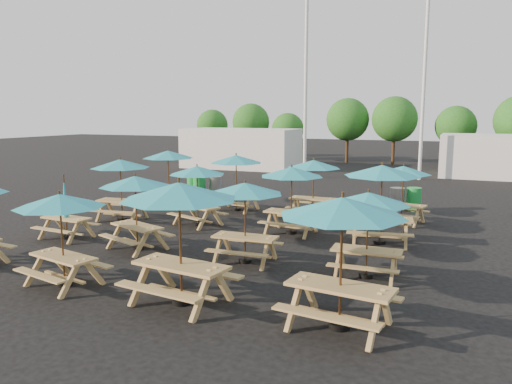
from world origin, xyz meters
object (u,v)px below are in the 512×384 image
at_px(picnic_unit_10, 292,175).
at_px(waste_bin_0, 193,185).
at_px(picnic_unit_13, 368,203).
at_px(waste_bin_2, 216,186).
at_px(picnic_unit_2, 120,167).
at_px(waste_bin_3, 397,199).
at_px(picnic_unit_12, 342,214).
at_px(picnic_unit_4, 60,206).
at_px(picnic_unit_11, 314,167).
at_px(picnic_unit_14, 382,175).
at_px(picnic_unit_1, 66,212).
at_px(picnic_unit_3, 168,157).
at_px(picnic_unit_7, 236,162).
at_px(picnic_unit_8, 179,198).
at_px(waste_bin_1, 199,186).
at_px(picnic_unit_9, 245,193).
at_px(waste_bin_4, 414,199).
at_px(picnic_unit_6, 197,174).
at_px(picnic_unit_5, 135,185).
at_px(picnic_unit_15, 403,173).

distance_m(picnic_unit_10, waste_bin_0, 8.94).
relative_size(picnic_unit_13, waste_bin_2, 2.23).
bearing_deg(picnic_unit_2, waste_bin_3, 25.65).
bearing_deg(picnic_unit_12, picnic_unit_4, -171.19).
height_order(picnic_unit_2, picnic_unit_11, picnic_unit_2).
xyz_separation_m(picnic_unit_2, picnic_unit_14, (9.28, 0.22, 0.12)).
xyz_separation_m(picnic_unit_13, waste_bin_2, (-8.82, 9.34, -1.35)).
relative_size(picnic_unit_1, picnic_unit_3, 0.82).
relative_size(picnic_unit_1, picnic_unit_13, 0.97).
height_order(picnic_unit_7, waste_bin_2, picnic_unit_7).
bearing_deg(waste_bin_3, picnic_unit_14, -88.32).
distance_m(picnic_unit_2, picnic_unit_13, 9.96).
relative_size(picnic_unit_8, waste_bin_1, 2.86).
relative_size(picnic_unit_13, waste_bin_0, 2.23).
distance_m(picnic_unit_9, waste_bin_4, 9.83).
height_order(picnic_unit_11, waste_bin_2, picnic_unit_11).
xyz_separation_m(picnic_unit_10, picnic_unit_11, (-0.08, 2.84, -0.02)).
bearing_deg(waste_bin_2, waste_bin_4, -1.46).
relative_size(waste_bin_3, waste_bin_4, 1.00).
bearing_deg(picnic_unit_8, picnic_unit_7, 115.96).
bearing_deg(waste_bin_3, picnic_unit_13, -87.72).
bearing_deg(waste_bin_0, waste_bin_2, 12.25).
xyz_separation_m(picnic_unit_2, picnic_unit_6, (2.98, 0.34, -0.14)).
xyz_separation_m(waste_bin_2, waste_bin_3, (8.47, -0.52, 0.00)).
distance_m(picnic_unit_1, picnic_unit_13, 9.43).
bearing_deg(picnic_unit_1, waste_bin_3, 48.36).
relative_size(picnic_unit_3, picnic_unit_7, 1.08).
bearing_deg(waste_bin_1, picnic_unit_1, -89.47).
bearing_deg(picnic_unit_11, picnic_unit_1, -134.66).
distance_m(picnic_unit_7, picnic_unit_9, 7.15).
distance_m(picnic_unit_14, waste_bin_4, 6.04).
height_order(picnic_unit_3, waste_bin_2, picnic_unit_3).
bearing_deg(picnic_unit_11, waste_bin_2, 152.89).
xyz_separation_m(picnic_unit_14, waste_bin_0, (-9.71, 5.79, -1.63)).
bearing_deg(waste_bin_4, picnic_unit_5, -126.80).
distance_m(picnic_unit_8, waste_bin_2, 13.78).
relative_size(picnic_unit_4, waste_bin_0, 2.54).
bearing_deg(picnic_unit_9, picnic_unit_1, 176.09).
xyz_separation_m(picnic_unit_7, waste_bin_3, (6.02, 2.41, -1.50)).
distance_m(picnic_unit_13, picnic_unit_15, 6.52).
xyz_separation_m(picnic_unit_10, picnic_unit_13, (3.07, -3.52, -0.10)).
distance_m(picnic_unit_4, picnic_unit_14, 8.92).
xyz_separation_m(picnic_unit_7, waste_bin_4, (6.64, 2.70, -1.50)).
bearing_deg(picnic_unit_5, picnic_unit_7, 107.91).
bearing_deg(waste_bin_3, picnic_unit_2, -147.88).
xyz_separation_m(waste_bin_0, waste_bin_3, (9.55, -0.29, 0.00)).
bearing_deg(waste_bin_4, waste_bin_0, -179.98).
relative_size(picnic_unit_6, waste_bin_3, 2.68).
distance_m(picnic_unit_6, picnic_unit_14, 6.31).
xyz_separation_m(picnic_unit_8, picnic_unit_10, (0.16, 6.65, -0.31)).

